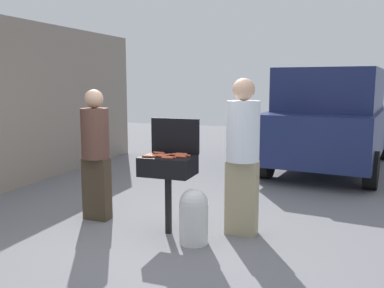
{
  "coord_description": "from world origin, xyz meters",
  "views": [
    {
      "loc": [
        2.03,
        -4.29,
        1.78
      ],
      "look_at": [
        0.23,
        0.64,
        1.0
      ],
      "focal_mm": 39.77,
      "sensor_mm": 36.0,
      "label": 1
    }
  ],
  "objects_px": {
    "hot_dog_12": "(160,153)",
    "hot_dog_13": "(185,155)",
    "person_left": "(96,150)",
    "hot_dog_0": "(181,157)",
    "hot_dog_2": "(147,156)",
    "hot_dog_8": "(180,156)",
    "hot_dog_11": "(182,154)",
    "hot_dog_5": "(151,156)",
    "bbq_grill": "(168,168)",
    "hot_dog_3": "(164,155)",
    "hot_dog_14": "(173,155)",
    "hot_dog_6": "(178,154)",
    "hot_dog_10": "(161,156)",
    "propane_tank": "(194,215)",
    "hot_dog_9": "(167,158)",
    "hot_dog_1": "(171,157)",
    "person_right": "(243,151)",
    "parked_minivan": "(332,119)",
    "hot_dog_4": "(159,153)",
    "hot_dog_7": "(158,155)"
  },
  "relations": [
    {
      "from": "bbq_grill",
      "to": "hot_dog_5",
      "type": "distance_m",
      "value": 0.25
    },
    {
      "from": "hot_dog_5",
      "to": "hot_dog_12",
      "type": "bearing_deg",
      "value": 83.05
    },
    {
      "from": "hot_dog_0",
      "to": "bbq_grill",
      "type": "bearing_deg",
      "value": 166.53
    },
    {
      "from": "hot_dog_2",
      "to": "hot_dog_11",
      "type": "distance_m",
      "value": 0.41
    },
    {
      "from": "hot_dog_7",
      "to": "hot_dog_13",
      "type": "xyz_separation_m",
      "value": [
        0.3,
        0.09,
        0.0
      ]
    },
    {
      "from": "bbq_grill",
      "to": "hot_dog_11",
      "type": "height_order",
      "value": "hot_dog_11"
    },
    {
      "from": "hot_dog_12",
      "to": "propane_tank",
      "type": "height_order",
      "value": "hot_dog_12"
    },
    {
      "from": "hot_dog_12",
      "to": "hot_dog_13",
      "type": "distance_m",
      "value": 0.33
    },
    {
      "from": "hot_dog_6",
      "to": "hot_dog_8",
      "type": "xyz_separation_m",
      "value": [
        0.05,
        -0.07,
        0.0
      ]
    },
    {
      "from": "bbq_grill",
      "to": "hot_dog_5",
      "type": "height_order",
      "value": "hot_dog_5"
    },
    {
      "from": "hot_dog_1",
      "to": "hot_dog_6",
      "type": "relative_size",
      "value": 1.0
    },
    {
      "from": "bbq_grill",
      "to": "hot_dog_8",
      "type": "bearing_deg",
      "value": 6.85
    },
    {
      "from": "hot_dog_2",
      "to": "hot_dog_7",
      "type": "distance_m",
      "value": 0.13
    },
    {
      "from": "hot_dog_13",
      "to": "hot_dog_14",
      "type": "bearing_deg",
      "value": 179.74
    },
    {
      "from": "hot_dog_4",
      "to": "hot_dog_7",
      "type": "relative_size",
      "value": 1.0
    },
    {
      "from": "hot_dog_4",
      "to": "hot_dog_12",
      "type": "height_order",
      "value": "same"
    },
    {
      "from": "hot_dog_0",
      "to": "hot_dog_2",
      "type": "bearing_deg",
      "value": -163.56
    },
    {
      "from": "hot_dog_2",
      "to": "hot_dog_9",
      "type": "relative_size",
      "value": 1.0
    },
    {
      "from": "bbq_grill",
      "to": "hot_dog_14",
      "type": "height_order",
      "value": "hot_dog_14"
    },
    {
      "from": "hot_dog_3",
      "to": "hot_dog_4",
      "type": "distance_m",
      "value": 0.17
    },
    {
      "from": "hot_dog_1",
      "to": "hot_dog_11",
      "type": "xyz_separation_m",
      "value": [
        0.04,
        0.24,
        0.0
      ]
    },
    {
      "from": "person_left",
      "to": "hot_dog_3",
      "type": "bearing_deg",
      "value": 3.76
    },
    {
      "from": "hot_dog_8",
      "to": "hot_dog_10",
      "type": "distance_m",
      "value": 0.22
    },
    {
      "from": "hot_dog_12",
      "to": "hot_dog_1",
      "type": "bearing_deg",
      "value": -41.81
    },
    {
      "from": "bbq_grill",
      "to": "hot_dog_8",
      "type": "xyz_separation_m",
      "value": [
        0.14,
        0.02,
        0.16
      ]
    },
    {
      "from": "bbq_grill",
      "to": "hot_dog_1",
      "type": "bearing_deg",
      "value": -54.72
    },
    {
      "from": "hot_dog_3",
      "to": "hot_dog_8",
      "type": "height_order",
      "value": "same"
    },
    {
      "from": "hot_dog_7",
      "to": "hot_dog_10",
      "type": "relative_size",
      "value": 1.0
    },
    {
      "from": "hot_dog_4",
      "to": "hot_dog_7",
      "type": "xyz_separation_m",
      "value": [
        0.06,
        -0.16,
        0.0
      ]
    },
    {
      "from": "hot_dog_9",
      "to": "hot_dog_8",
      "type": "bearing_deg",
      "value": 63.8
    },
    {
      "from": "hot_dog_10",
      "to": "parked_minivan",
      "type": "distance_m",
      "value": 5.01
    },
    {
      "from": "hot_dog_14",
      "to": "person_right",
      "type": "xyz_separation_m",
      "value": [
        0.77,
        0.22,
        0.05
      ]
    },
    {
      "from": "hot_dog_0",
      "to": "hot_dog_6",
      "type": "xyz_separation_m",
      "value": [
        -0.08,
        0.13,
        0.0
      ]
    },
    {
      "from": "hot_dog_5",
      "to": "parked_minivan",
      "type": "bearing_deg",
      "value": 69.38
    },
    {
      "from": "hot_dog_2",
      "to": "person_right",
      "type": "xyz_separation_m",
      "value": [
        1.0,
        0.42,
        0.05
      ]
    },
    {
      "from": "hot_dog_13",
      "to": "hot_dog_12",
      "type": "bearing_deg",
      "value": 174.41
    },
    {
      "from": "hot_dog_9",
      "to": "parked_minivan",
      "type": "xyz_separation_m",
      "value": [
        1.57,
        4.8,
        0.09
      ]
    },
    {
      "from": "propane_tank",
      "to": "parked_minivan",
      "type": "bearing_deg",
      "value": 75.67
    },
    {
      "from": "person_left",
      "to": "person_right",
      "type": "relative_size",
      "value": 0.92
    },
    {
      "from": "hot_dog_5",
      "to": "hot_dog_7",
      "type": "relative_size",
      "value": 1.0
    },
    {
      "from": "hot_dog_6",
      "to": "parked_minivan",
      "type": "relative_size",
      "value": 0.03
    },
    {
      "from": "hot_dog_13",
      "to": "person_left",
      "type": "xyz_separation_m",
      "value": [
        -1.26,
        0.11,
        -0.02
      ]
    },
    {
      "from": "hot_dog_13",
      "to": "person_left",
      "type": "relative_size",
      "value": 0.08
    },
    {
      "from": "hot_dog_5",
      "to": "person_left",
      "type": "bearing_deg",
      "value": 163.18
    },
    {
      "from": "bbq_grill",
      "to": "parked_minivan",
      "type": "bearing_deg",
      "value": 70.69
    },
    {
      "from": "hot_dog_12",
      "to": "hot_dog_8",
      "type": "bearing_deg",
      "value": -12.89
    },
    {
      "from": "hot_dog_3",
      "to": "hot_dog_6",
      "type": "distance_m",
      "value": 0.16
    },
    {
      "from": "hot_dog_3",
      "to": "person_left",
      "type": "bearing_deg",
      "value": 171.13
    },
    {
      "from": "hot_dog_8",
      "to": "hot_dog_11",
      "type": "xyz_separation_m",
      "value": [
        -0.03,
        0.11,
        0.0
      ]
    },
    {
      "from": "hot_dog_2",
      "to": "propane_tank",
      "type": "xyz_separation_m",
      "value": [
        0.58,
        -0.05,
        -0.61
      ]
    }
  ]
}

